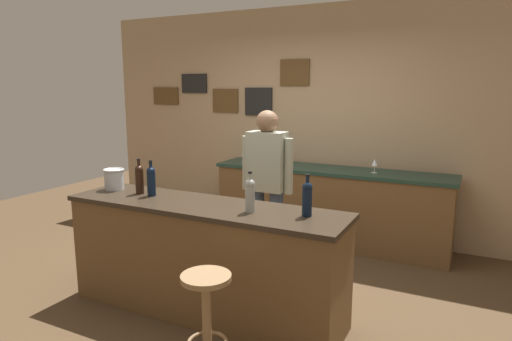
# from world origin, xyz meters

# --- Properties ---
(ground_plane) EXTENTS (10.00, 10.00, 0.00)m
(ground_plane) POSITION_xyz_m (0.00, 0.00, 0.00)
(ground_plane) COLOR #4C3823
(back_wall) EXTENTS (6.00, 0.09, 2.80)m
(back_wall) POSITION_xyz_m (-0.02, 2.03, 1.41)
(back_wall) COLOR tan
(back_wall) RESTS_ON ground_plane
(bar_counter) EXTENTS (2.35, 0.60, 0.92)m
(bar_counter) POSITION_xyz_m (0.00, -0.40, 0.46)
(bar_counter) COLOR brown
(bar_counter) RESTS_ON ground_plane
(side_counter) EXTENTS (2.75, 0.56, 0.90)m
(side_counter) POSITION_xyz_m (0.40, 1.65, 0.45)
(side_counter) COLOR brown
(side_counter) RESTS_ON ground_plane
(bartender) EXTENTS (0.52, 0.21, 1.62)m
(bartender) POSITION_xyz_m (0.14, 0.49, 0.94)
(bartender) COLOR #384766
(bartender) RESTS_ON ground_plane
(bar_stool) EXTENTS (0.32, 0.32, 0.68)m
(bar_stool) POSITION_xyz_m (0.46, -1.07, 0.46)
(bar_stool) COLOR olive
(bar_stool) RESTS_ON ground_plane
(wine_bottle_a) EXTENTS (0.07, 0.07, 0.31)m
(wine_bottle_a) POSITION_xyz_m (-0.68, -0.35, 1.06)
(wine_bottle_a) COLOR black
(wine_bottle_a) RESTS_ON bar_counter
(wine_bottle_b) EXTENTS (0.07, 0.07, 0.31)m
(wine_bottle_b) POSITION_xyz_m (-0.54, -0.37, 1.06)
(wine_bottle_b) COLOR black
(wine_bottle_b) RESTS_ON bar_counter
(wine_bottle_c) EXTENTS (0.07, 0.07, 0.31)m
(wine_bottle_c) POSITION_xyz_m (0.44, -0.43, 1.06)
(wine_bottle_c) COLOR #999E99
(wine_bottle_c) RESTS_ON bar_counter
(wine_bottle_d) EXTENTS (0.07, 0.07, 0.31)m
(wine_bottle_d) POSITION_xyz_m (0.85, -0.34, 1.06)
(wine_bottle_d) COLOR black
(wine_bottle_d) RESTS_ON bar_counter
(ice_bucket) EXTENTS (0.19, 0.19, 0.19)m
(ice_bucket) POSITION_xyz_m (-0.99, -0.33, 1.02)
(ice_bucket) COLOR #B7BABF
(ice_bucket) RESTS_ON bar_counter
(wine_glass_a) EXTENTS (0.07, 0.07, 0.16)m
(wine_glass_a) POSITION_xyz_m (-0.74, 1.65, 1.01)
(wine_glass_a) COLOR silver
(wine_glass_a) RESTS_ON side_counter
(wine_glass_b) EXTENTS (0.07, 0.07, 0.16)m
(wine_glass_b) POSITION_xyz_m (-0.56, 1.67, 1.01)
(wine_glass_b) COLOR silver
(wine_glass_b) RESTS_ON side_counter
(wine_glass_c) EXTENTS (0.07, 0.07, 0.16)m
(wine_glass_c) POSITION_xyz_m (0.91, 1.62, 1.01)
(wine_glass_c) COLOR silver
(wine_glass_c) RESTS_ON side_counter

